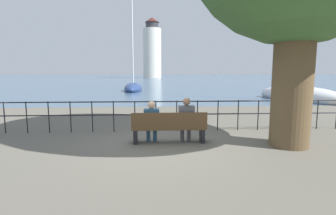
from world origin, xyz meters
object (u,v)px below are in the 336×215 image
object	(u,v)px
park_bench	(169,128)
sailboat_2	(299,96)
harbor_lighthouse	(152,50)
sailboat_0	(133,88)
seated_person_left	(152,120)
seated_person_right	(186,118)

from	to	relation	value
park_bench	sailboat_2	xyz separation A→B (m)	(9.97, 10.82, -0.11)
sailboat_2	park_bench	bearing A→B (deg)	-152.11
harbor_lighthouse	sailboat_2	bearing A→B (deg)	-81.76
sailboat_0	harbor_lighthouse	size ratio (longest dim) A/B	0.53
sailboat_0	seated_person_left	bearing A→B (deg)	-84.54
seated_person_left	sailboat_0	size ratio (longest dim) A/B	0.11
sailboat_0	park_bench	bearing A→B (deg)	-83.24
park_bench	harbor_lighthouse	xyz separation A→B (m)	(-0.50, 83.11, 8.87)
seated_person_left	harbor_lighthouse	distance (m)	83.48
park_bench	seated_person_left	world-z (taller)	seated_person_left
seated_person_left	sailboat_0	xyz separation A→B (m)	(-2.05, 21.16, -0.35)
harbor_lighthouse	park_bench	bearing A→B (deg)	-89.66
park_bench	seated_person_left	size ratio (longest dim) A/B	1.76
seated_person_left	sailboat_0	distance (m)	21.26
sailboat_0	sailboat_2	size ratio (longest dim) A/B	1.02
sailboat_0	sailboat_2	world-z (taller)	sailboat_0
sailboat_2	sailboat_0	bearing A→B (deg)	120.76
sailboat_0	harbor_lighthouse	xyz separation A→B (m)	(2.05, 61.87, 9.00)
seated_person_right	harbor_lighthouse	xyz separation A→B (m)	(-1.00, 83.03, 8.60)
seated_person_left	harbor_lighthouse	size ratio (longest dim) A/B	0.06
seated_person_left	seated_person_right	xyz separation A→B (m)	(0.99, -0.00, 0.05)
seated_person_right	sailboat_2	size ratio (longest dim) A/B	0.12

